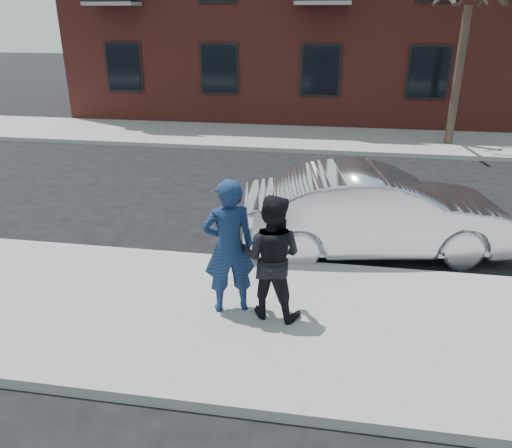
# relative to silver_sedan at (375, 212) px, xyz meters

# --- Properties ---
(ground) EXTENTS (100.00, 100.00, 0.00)m
(ground) POSITION_rel_silver_sedan_xyz_m (-1.64, -2.53, -0.79)
(ground) COLOR black
(ground) RESTS_ON ground
(near_sidewalk) EXTENTS (50.00, 3.50, 0.15)m
(near_sidewalk) POSITION_rel_silver_sedan_xyz_m (-1.64, -2.78, -0.71)
(near_sidewalk) COLOR gray
(near_sidewalk) RESTS_ON ground
(near_curb) EXTENTS (50.00, 0.10, 0.15)m
(near_curb) POSITION_rel_silver_sedan_xyz_m (-1.64, -0.98, -0.71)
(near_curb) COLOR #999691
(near_curb) RESTS_ON ground
(far_sidewalk) EXTENTS (50.00, 3.50, 0.15)m
(far_sidewalk) POSITION_rel_silver_sedan_xyz_m (-1.64, 8.72, -0.71)
(far_sidewalk) COLOR gray
(far_sidewalk) RESTS_ON ground
(far_curb) EXTENTS (50.00, 0.10, 0.15)m
(far_curb) POSITION_rel_silver_sedan_xyz_m (-1.64, 6.92, -0.71)
(far_curb) COLOR #999691
(far_curb) RESTS_ON ground
(silver_sedan) EXTENTS (5.00, 2.46, 1.58)m
(silver_sedan) POSITION_rel_silver_sedan_xyz_m (0.00, 0.00, 0.00)
(silver_sedan) COLOR silver
(silver_sedan) RESTS_ON ground
(man_hoodie) EXTENTS (0.84, 0.69, 1.97)m
(man_hoodie) POSITION_rel_silver_sedan_xyz_m (-2.14, -2.61, 0.35)
(man_hoodie) COLOR navy
(man_hoodie) RESTS_ON near_sidewalk
(man_peacoat) EXTENTS (0.97, 0.81, 1.78)m
(man_peacoat) POSITION_rel_silver_sedan_xyz_m (-1.54, -2.64, 0.25)
(man_peacoat) COLOR black
(man_peacoat) RESTS_ON near_sidewalk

